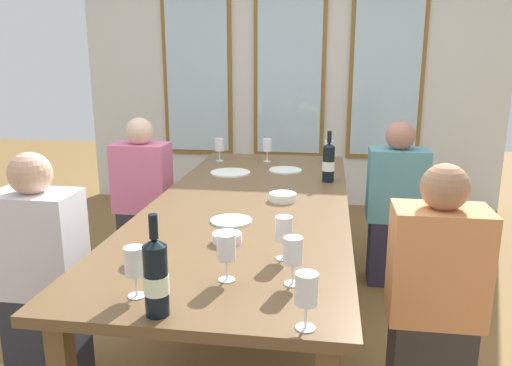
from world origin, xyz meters
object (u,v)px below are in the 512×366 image
at_px(dining_table, 251,211).
at_px(wine_glass_2, 329,148).
at_px(wine_bottle_0, 328,162).
at_px(wine_bottle_1, 156,277).
at_px(white_plate_0, 231,221).
at_px(wine_glass_7, 226,249).
at_px(wine_glass_4, 284,230).
at_px(seated_person_3, 395,208).
at_px(seated_person_2, 143,200).
at_px(wine_glass_5, 293,253).
at_px(wine_glass_0, 219,145).
at_px(wine_glass_6, 135,262).
at_px(wine_glass_3, 306,290).
at_px(white_plate_1, 230,173).
at_px(tasting_bowl_0, 146,257).
at_px(tasting_bowl_2, 283,197).
at_px(white_plate_2, 285,170).
at_px(tasting_bowl_1, 226,238).
at_px(seated_person_0, 42,277).
at_px(seated_person_1, 434,301).
at_px(wine_glass_1, 267,146).

distance_m(dining_table, wine_glass_2, 1.16).
bearing_deg(wine_bottle_0, wine_bottle_1, -105.77).
relative_size(white_plate_0, wine_bottle_0, 0.62).
xyz_separation_m(wine_glass_2, wine_glass_7, (-0.35, -2.08, -0.00)).
xyz_separation_m(wine_glass_4, wine_glass_7, (-0.18, -0.22, -0.00)).
relative_size(wine_bottle_0, wine_bottle_1, 1.00).
relative_size(wine_bottle_0, seated_person_3, 0.29).
distance_m(wine_glass_7, seated_person_2, 1.94).
distance_m(wine_glass_2, wine_glass_5, 2.08).
distance_m(wine_glass_0, wine_glass_4, 1.95).
distance_m(wine_bottle_0, wine_glass_6, 1.80).
bearing_deg(wine_glass_0, wine_glass_3, -71.79).
distance_m(dining_table, white_plate_1, 0.70).
height_order(wine_glass_2, seated_person_2, seated_person_2).
relative_size(tasting_bowl_0, wine_glass_4, 0.79).
bearing_deg(white_plate_0, wine_glass_7, -80.32).
bearing_deg(tasting_bowl_2, tasting_bowl_0, -115.27).
xyz_separation_m(dining_table, wine_glass_4, (0.26, -0.79, 0.18)).
bearing_deg(white_plate_1, tasting_bowl_0, -90.83).
bearing_deg(white_plate_2, wine_glass_0, 153.08).
xyz_separation_m(wine_glass_2, wine_glass_3, (-0.05, -2.36, 0.00)).
height_order(wine_glass_0, wine_glass_2, same).
xyz_separation_m(tasting_bowl_0, wine_glass_0, (-0.14, 1.96, 0.10)).
distance_m(wine_glass_4, seated_person_3, 1.64).
height_order(tasting_bowl_1, wine_glass_2, wine_glass_2).
distance_m(tasting_bowl_1, seated_person_2, 1.57).
bearing_deg(white_plate_0, tasting_bowl_1, -83.56).
relative_size(white_plate_1, seated_person_0, 0.25).
distance_m(tasting_bowl_1, wine_glass_5, 0.49).
bearing_deg(wine_glass_0, wine_glass_5, -70.93).
distance_m(tasting_bowl_2, wine_glass_7, 1.05).
relative_size(wine_glass_7, seated_person_2, 0.16).
bearing_deg(wine_glass_2, seated_person_2, -162.00).
distance_m(tasting_bowl_1, tasting_bowl_2, 0.69).
bearing_deg(seated_person_3, seated_person_1, -90.00).
height_order(white_plate_1, wine_glass_5, wine_glass_5).
bearing_deg(seated_person_3, wine_glass_2, 140.53).
distance_m(white_plate_2, tasting_bowl_1, 1.43).
relative_size(dining_table, tasting_bowl_1, 21.43).
height_order(tasting_bowl_1, wine_glass_4, wine_glass_4).
xyz_separation_m(wine_bottle_1, seated_person_1, (0.96, 0.64, -0.34)).
height_order(wine_glass_2, seated_person_0, seated_person_0).
height_order(white_plate_0, white_plate_2, same).
distance_m(white_plate_0, seated_person_0, 0.91).
height_order(white_plate_2, wine_glass_1, wine_glass_1).
height_order(dining_table, seated_person_2, seated_person_2).
relative_size(dining_table, seated_person_0, 2.45).
xyz_separation_m(white_plate_1, tasting_bowl_0, (-0.02, -1.56, 0.02)).
height_order(wine_glass_2, wine_glass_4, same).
height_order(wine_bottle_1, wine_glass_4, wine_bottle_1).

